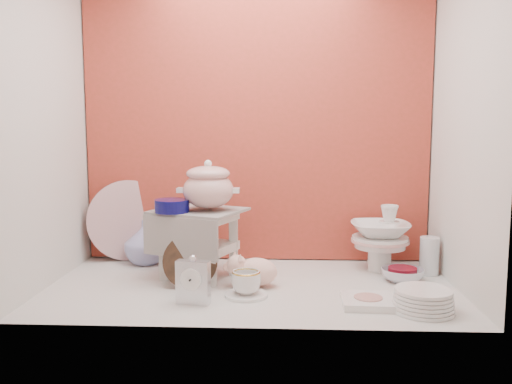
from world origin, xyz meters
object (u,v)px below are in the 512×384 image
at_px(step_stool, 199,244).
at_px(blue_white_vase, 145,242).
at_px(dinner_plate_stack, 423,300).
at_px(crystal_bowl, 402,275).
at_px(soup_tureen, 208,185).
at_px(mantel_clock, 193,280).
at_px(plush_pig, 256,271).
at_px(porcelain_tower, 380,238).
at_px(gold_rim_teacup, 246,282).
at_px(floral_platter, 128,220).

xyz_separation_m(step_stool, blue_white_vase, (-0.32, 0.24, -0.05)).
bearing_deg(dinner_plate_stack, crystal_bowl, 88.45).
height_order(soup_tureen, mantel_clock, soup_tureen).
relative_size(step_stool, blue_white_vase, 1.68).
relative_size(step_stool, crystal_bowl, 1.99).
height_order(soup_tureen, plush_pig, soup_tureen).
bearing_deg(porcelain_tower, soup_tureen, -167.13).
distance_m(step_stool, crystal_bowl, 0.95).
height_order(mantel_clock, gold_rim_teacup, mantel_clock).
relative_size(step_stool, mantel_clock, 1.95).
relative_size(blue_white_vase, porcelain_tower, 0.69).
bearing_deg(crystal_bowl, floral_platter, 166.02).
bearing_deg(dinner_plate_stack, blue_white_vase, 151.78).
bearing_deg(mantel_clock, soup_tureen, 97.96).
xyz_separation_m(step_stool, plush_pig, (0.28, -0.14, -0.09)).
relative_size(step_stool, dinner_plate_stack, 1.61).
bearing_deg(porcelain_tower, plush_pig, -152.67).
height_order(blue_white_vase, crystal_bowl, blue_white_vase).
bearing_deg(plush_pig, gold_rim_teacup, -88.47).
distance_m(blue_white_vase, mantel_clock, 0.71).
bearing_deg(mantel_clock, gold_rim_teacup, 37.11).
bearing_deg(dinner_plate_stack, step_stool, 155.16).
bearing_deg(mantel_clock, crystal_bowl, 31.85).
xyz_separation_m(gold_rim_teacup, porcelain_tower, (0.63, 0.44, 0.10)).
distance_m(blue_white_vase, plush_pig, 0.70).
xyz_separation_m(step_stool, floral_platter, (-0.43, 0.31, 0.05)).
height_order(crystal_bowl, porcelain_tower, porcelain_tower).
bearing_deg(step_stool, floral_platter, 165.90).
xyz_separation_m(floral_platter, plush_pig, (0.70, -0.46, -0.14)).
distance_m(mantel_clock, porcelain_tower, 1.00).
relative_size(plush_pig, gold_rim_teacup, 1.90).
relative_size(soup_tureen, mantel_clock, 1.40).
bearing_deg(floral_platter, blue_white_vase, -34.62).
height_order(mantel_clock, plush_pig, mantel_clock).
distance_m(soup_tureen, floral_platter, 0.62).
bearing_deg(mantel_clock, floral_platter, 133.84).
xyz_separation_m(floral_platter, crystal_bowl, (1.36, -0.34, -0.18)).
bearing_deg(gold_rim_teacup, dinner_plate_stack, -12.35).
height_order(blue_white_vase, plush_pig, blue_white_vase).
bearing_deg(plush_pig, soup_tureen, 168.72).
bearing_deg(step_stool, dinner_plate_stack, -2.54).
bearing_deg(crystal_bowl, soup_tureen, 179.74).
bearing_deg(blue_white_vase, dinner_plate_stack, -28.22).
height_order(step_stool, blue_white_vase, step_stool).
bearing_deg(floral_platter, plush_pig, -33.03).
relative_size(floral_platter, gold_rim_teacup, 3.43).
distance_m(step_stool, porcelain_tower, 0.88).
xyz_separation_m(crystal_bowl, porcelain_tower, (-0.07, 0.19, 0.13)).
bearing_deg(gold_rim_teacup, soup_tureen, 126.46).
distance_m(soup_tureen, plush_pig, 0.45).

